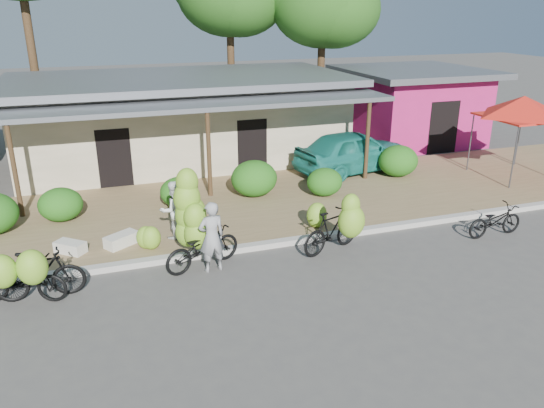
{
  "coord_description": "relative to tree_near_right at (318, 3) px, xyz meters",
  "views": [
    {
      "loc": [
        -3.35,
        -9.84,
        5.88
      ],
      "look_at": [
        0.69,
        1.97,
        1.2
      ],
      "focal_mm": 35.0,
      "sensor_mm": 36.0,
      "label": 1
    }
  ],
  "objects": [
    {
      "name": "teal_van",
      "position": [
        -1.73,
        -7.61,
        -5.11
      ],
      "size": [
        4.8,
        2.66,
        1.54
      ],
      "primitive_type": "imported",
      "rotation": [
        0.0,
        0.0,
        1.76
      ],
      "color": "#1A796C",
      "rests_on": "sidewalk"
    },
    {
      "name": "hedge_5",
      "position": [
        -0.48,
        -8.63,
        -5.32
      ],
      "size": [
        1.43,
        1.29,
        1.12
      ],
      "primitive_type": "ellipsoid",
      "color": "#265313",
      "rests_on": "sidewalk"
    },
    {
      "name": "hedge_3",
      "position": [
        -5.98,
        -8.99,
        -5.3
      ],
      "size": [
        1.49,
        1.34,
        1.16
      ],
      "primitive_type": "ellipsoid",
      "color": "#265313",
      "rests_on": "sidewalk"
    },
    {
      "name": "shop_pink",
      "position": [
        3.19,
        -3.62,
        -4.33
      ],
      "size": [
        6.0,
        6.0,
        3.25
      ],
      "color": "#BC1D67",
      "rests_on": "ground"
    },
    {
      "name": "ground",
      "position": [
        -7.31,
        -14.61,
        -6.0
      ],
      "size": [
        100.0,
        100.0,
        0.0
      ],
      "primitive_type": "plane",
      "color": "#4B4846",
      "rests_on": "ground"
    },
    {
      "name": "curb",
      "position": [
        -7.31,
        -12.61,
        -5.92
      ],
      "size": [
        60.0,
        0.25,
        0.15
      ],
      "primitive_type": "cube",
      "color": "#A8A399",
      "rests_on": "ground"
    },
    {
      "name": "tree_near_right",
      "position": [
        0.0,
        0.0,
        0.0
      ],
      "size": [
        5.02,
        4.89,
        7.86
      ],
      "color": "#482E1C",
      "rests_on": "ground"
    },
    {
      "name": "bike_left",
      "position": [
        -12.1,
        -13.58,
        -5.35
      ],
      "size": [
        1.87,
        1.2,
        1.43
      ],
      "rotation": [
        0.0,
        0.0,
        1.54
      ],
      "color": "black",
      "rests_on": "ground"
    },
    {
      "name": "sack_far",
      "position": [
        -11.54,
        -11.54,
        -5.74
      ],
      "size": [
        0.82,
        0.77,
        0.28
      ],
      "primitive_type": "cube",
      "rotation": [
        0.0,
        0.0,
        -0.7
      ],
      "color": "beige",
      "rests_on": "sidewalk"
    },
    {
      "name": "loose_banana_c",
      "position": [
        -5.12,
        -12.05,
        -5.52
      ],
      "size": [
        0.57,
        0.49,
        0.72
      ],
      "primitive_type": "ellipsoid",
      "color": "#7DAF2B",
      "rests_on": "sidewalk"
    },
    {
      "name": "sidewalk",
      "position": [
        -7.31,
        -9.61,
        -5.94
      ],
      "size": [
        60.0,
        6.0,
        0.12
      ],
      "primitive_type": "cube",
      "color": "olive",
      "rests_on": "ground"
    },
    {
      "name": "bike_far_left",
      "position": [
        -12.47,
        -13.55,
        -5.43
      ],
      "size": [
        1.99,
        1.48,
        1.39
      ],
      "rotation": [
        0.0,
        0.0,
        1.23
      ],
      "color": "black",
      "rests_on": "ground"
    },
    {
      "name": "hedge_4",
      "position": [
        -3.83,
        -9.69,
        -5.43
      ],
      "size": [
        1.16,
        1.04,
        0.9
      ],
      "primitive_type": "ellipsoid",
      "color": "#265313",
      "rests_on": "sidewalk"
    },
    {
      "name": "loose_banana_a",
      "position": [
        -9.73,
        -11.91,
        -5.58
      ],
      "size": [
        0.48,
        0.41,
        0.6
      ],
      "primitive_type": "ellipsoid",
      "color": "#7DAF2B",
      "rests_on": "sidewalk"
    },
    {
      "name": "shop_main",
      "position": [
        -7.31,
        -3.68,
        -4.27
      ],
      "size": [
        13.0,
        8.5,
        3.35
      ],
      "color": "beige",
      "rests_on": "ground"
    },
    {
      "name": "bystander",
      "position": [
        -8.93,
        -11.47,
        -5.1
      ],
      "size": [
        0.88,
        0.76,
        1.56
      ],
      "primitive_type": "imported",
      "rotation": [
        0.0,
        0.0,
        3.4
      ],
      "color": "white",
      "rests_on": "sidewalk"
    },
    {
      "name": "bike_far_right",
      "position": [
        -0.69,
        -13.9,
        -5.55
      ],
      "size": [
        1.7,
        0.64,
        0.89
      ],
      "rotation": [
        0.0,
        0.0,
        1.6
      ],
      "color": "black",
      "rests_on": "ground"
    },
    {
      "name": "sack_near",
      "position": [
        -10.3,
        -11.52,
        -5.73
      ],
      "size": [
        0.93,
        0.8,
        0.3
      ],
      "primitive_type": "cube",
      "rotation": [
        0.0,
        0.0,
        0.58
      ],
      "color": "beige",
      "rests_on": "sidewalk"
    },
    {
      "name": "vendor",
      "position": [
        -8.36,
        -13.4,
        -5.14
      ],
      "size": [
        0.68,
        0.5,
        1.72
      ],
      "primitive_type": "imported",
      "rotation": [
        0.0,
        0.0,
        3.29
      ],
      "color": "gray",
      "rests_on": "ground"
    },
    {
      "name": "hedge_1",
      "position": [
        -11.79,
        -9.23,
        -5.4
      ],
      "size": [
        1.23,
        1.11,
        0.96
      ],
      "primitive_type": "ellipsoid",
      "color": "#265313",
      "rests_on": "sidewalk"
    },
    {
      "name": "bike_right",
      "position": [
        -5.21,
        -13.5,
        -5.28
      ],
      "size": [
        1.92,
        1.45,
        1.71
      ],
      "rotation": [
        0.0,
        0.0,
        1.92
      ],
      "color": "black",
      "rests_on": "ground"
    },
    {
      "name": "red_canopy",
      "position": [
        3.49,
        -9.93,
        -3.39
      ],
      "size": [
        3.5,
        3.5,
        2.86
      ],
      "color": "#59595E",
      "rests_on": "sidewalk"
    },
    {
      "name": "loose_banana_b",
      "position": [
        -9.61,
        -12.0,
        -5.57
      ],
      "size": [
        0.49,
        0.42,
        0.61
      ],
      "primitive_type": "ellipsoid",
      "color": "#7DAF2B",
      "rests_on": "sidewalk"
    },
    {
      "name": "bike_center",
      "position": [
        -8.62,
        -12.92,
        -5.11
      ],
      "size": [
        2.09,
        1.52,
        2.34
      ],
      "rotation": [
        0.0,
        0.0,
        1.92
      ],
      "color": "black",
      "rests_on": "ground"
    },
    {
      "name": "hedge_2",
      "position": [
        -8.41,
        -9.16,
        -5.42
      ],
      "size": [
        1.17,
        1.06,
        0.91
      ],
      "primitive_type": "ellipsoid",
      "color": "#265313",
      "rests_on": "sidewalk"
    }
  ]
}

